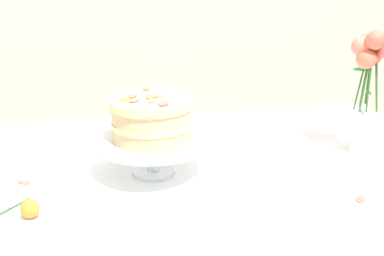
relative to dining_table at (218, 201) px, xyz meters
name	(u,v)px	position (x,y,z in m)	size (l,w,h in m)	color
dining_table	(218,201)	(0.00, 0.00, 0.00)	(1.40, 1.00, 0.74)	white
linen_napkin	(153,174)	(-0.17, 0.01, 0.09)	(0.32, 0.32, 0.00)	white
cake_stand	(153,145)	(-0.17, 0.01, 0.17)	(0.29, 0.29, 0.10)	silver
layer_cake	(152,118)	(-0.17, 0.01, 0.24)	(0.21, 0.21, 0.11)	beige
flower_vase	(367,86)	(0.44, 0.06, 0.29)	(0.12, 0.10, 0.36)	silver
fallen_rose	(29,209)	(-0.46, -0.15, 0.11)	(0.11, 0.11, 0.04)	#2D6028
loose_petal_0	(198,143)	(-0.02, 0.20, 0.09)	(0.04, 0.02, 0.00)	#E56B51
loose_petal_2	(24,183)	(-0.50, 0.02, 0.09)	(0.04, 0.02, 0.01)	#E56B51
loose_petal_3	(361,199)	(0.29, -0.22, 0.09)	(0.04, 0.02, 0.01)	#E56B51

